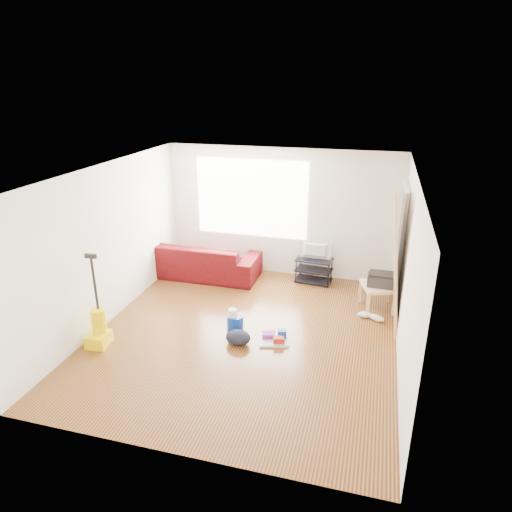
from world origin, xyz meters
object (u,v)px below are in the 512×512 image
(bucket, at_px, (235,330))
(vacuum, at_px, (98,328))
(sofa, at_px, (201,275))
(tv_stand, at_px, (314,270))
(side_table, at_px, (379,289))
(cleaning_tray, at_px, (275,338))
(backpack, at_px, (238,343))

(bucket, bearing_deg, vacuum, -153.66)
(sofa, distance_m, tv_stand, 2.26)
(side_table, distance_m, vacuum, 4.53)
(tv_stand, bearing_deg, vacuum, -126.69)
(side_table, xyz_separation_m, bucket, (-2.13, -1.31, -0.38))
(vacuum, bearing_deg, cleaning_tray, 10.79)
(side_table, bearing_deg, bucket, -148.37)
(cleaning_tray, bearing_deg, backpack, -157.65)
(backpack, bearing_deg, cleaning_tray, 30.30)
(sofa, height_order, bucket, sofa)
(bucket, relative_size, cleaning_tray, 0.49)
(sofa, distance_m, side_table, 3.53)
(side_table, relative_size, cleaning_tray, 1.32)
(sofa, bearing_deg, bucket, 125.32)
(side_table, distance_m, backpack, 2.61)
(bucket, bearing_deg, side_table, 31.63)
(cleaning_tray, relative_size, vacuum, 0.37)
(side_table, bearing_deg, sofa, 170.74)
(bucket, height_order, backpack, bucket)
(bucket, xyz_separation_m, backpack, (0.16, -0.35, 0.00))
(sofa, xyz_separation_m, side_table, (3.46, -0.56, 0.38))
(bucket, xyz_separation_m, vacuum, (-1.82, -0.90, 0.26))
(tv_stand, relative_size, cleaning_tray, 1.35)
(side_table, height_order, cleaning_tray, side_table)
(side_table, height_order, bucket, side_table)
(bucket, height_order, cleaning_tray, cleaning_tray)
(side_table, xyz_separation_m, cleaning_tray, (-1.47, -1.45, -0.33))
(tv_stand, height_order, bucket, tv_stand)
(side_table, distance_m, bucket, 2.53)
(vacuum, bearing_deg, sofa, 73.87)
(tv_stand, relative_size, side_table, 1.03)
(tv_stand, relative_size, vacuum, 0.50)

